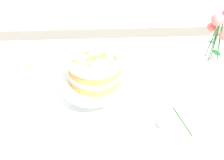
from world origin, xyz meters
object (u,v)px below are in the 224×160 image
Objects in this scene: fallen_rose at (162,123)px; flower_vase at (214,52)px; cake_stand at (96,83)px; layer_cake at (95,69)px; dining_table at (122,123)px.

flower_vase is at bearing 48.06° from fallen_rose.
flower_vase reaches higher than cake_stand.
cake_stand is 1.36× the size of layer_cake.
layer_cake is at bearing -166.92° from flower_vase.
dining_table is 0.27m from layer_cake.
layer_cake reaches higher than dining_table.
flower_vase is at bearing 13.08° from layer_cake.
cake_stand is 0.07m from layer_cake.
cake_stand is at bearing -166.93° from flower_vase.
cake_stand is 0.30m from fallen_rose.
flower_vase is at bearing 13.07° from cake_stand.
dining_table is 4.15× the size of flower_vase.
dining_table is 4.83× the size of cake_stand.
fallen_rose reaches higher than dining_table.
cake_stand is at bearing 160.84° from layer_cake.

